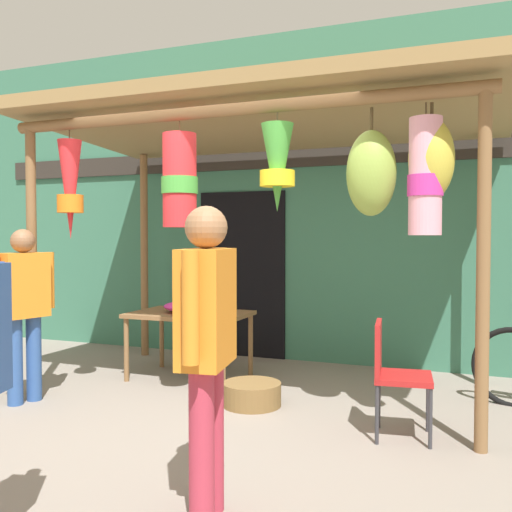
% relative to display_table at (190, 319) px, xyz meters
% --- Properties ---
extents(ground_plane, '(30.00, 30.00, 0.00)m').
position_rel_display_table_xyz_m(ground_plane, '(0.70, -1.15, -0.61)').
color(ground_plane, gray).
extents(shop_facade, '(9.18, 0.29, 3.85)m').
position_rel_display_table_xyz_m(shop_facade, '(0.70, 1.34, 1.31)').
color(shop_facade, '#387056').
rests_on(shop_facade, ground_plane).
extents(market_stall_canopy, '(4.35, 2.39, 2.70)m').
position_rel_display_table_xyz_m(market_stall_canopy, '(0.96, -0.29, 1.77)').
color(market_stall_canopy, brown).
rests_on(market_stall_canopy, ground_plane).
extents(display_table, '(1.17, 0.78, 0.68)m').
position_rel_display_table_xyz_m(display_table, '(0.00, 0.00, 0.00)').
color(display_table, brown).
rests_on(display_table, ground_plane).
extents(flower_heap_on_table, '(0.67, 0.47, 0.12)m').
position_rel_display_table_xyz_m(flower_heap_on_table, '(0.07, -0.02, 0.13)').
color(flower_heap_on_table, '#D13399').
rests_on(flower_heap_on_table, display_table).
extents(folding_chair, '(0.45, 0.45, 0.84)m').
position_rel_display_table_xyz_m(folding_chair, '(2.19, -0.98, -0.11)').
color(folding_chair, '#AD1E1E').
rests_on(folding_chair, ground_plane).
extents(wicker_basket_by_table, '(0.51, 0.51, 0.20)m').
position_rel_display_table_xyz_m(wicker_basket_by_table, '(0.95, -0.65, -0.51)').
color(wicker_basket_by_table, brown).
rests_on(wicker_basket_by_table, ground_plane).
extents(vendor_in_orange, '(0.28, 0.59, 1.62)m').
position_rel_display_table_xyz_m(vendor_in_orange, '(1.46, -2.55, 0.34)').
color(vendor_in_orange, '#B23347').
rests_on(vendor_in_orange, ground_plane).
extents(customer_foreground, '(0.32, 0.57, 1.53)m').
position_rel_display_table_xyz_m(customer_foreground, '(-0.95, -1.29, 0.28)').
color(customer_foreground, '#2D5193').
rests_on(customer_foreground, ground_plane).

